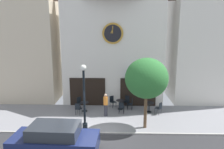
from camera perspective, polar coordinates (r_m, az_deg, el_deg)
ground_plane at (r=13.19m, az=-4.43°, el=-15.81°), size 24.38×10.00×0.13m
clock_building at (r=18.04m, az=0.32°, el=9.92°), size 8.25×4.23×10.59m
neighbor_building_left at (r=20.62m, az=-23.11°, el=14.72°), size 6.16×4.43×14.89m
neighbor_building_right at (r=20.24m, az=24.25°, el=15.72°), size 5.63×4.19×15.62m
street_lamp at (r=13.08m, az=-7.52°, el=-6.10°), size 0.36×0.36×4.10m
street_tree at (r=13.02m, az=9.31°, el=-1.05°), size 2.64×2.38×4.49m
cafe_table_rightmost at (r=16.42m, az=-7.43°, el=-8.20°), size 0.65×0.65×0.72m
cafe_table_near_curb at (r=16.66m, az=2.23°, el=-7.74°), size 0.65×0.65×0.75m
cafe_table_center at (r=16.35m, az=9.99°, el=-8.17°), size 0.73×0.73×0.76m
cafe_chair_mid_row at (r=15.81m, az=-9.14°, el=-8.91°), size 0.50×0.50×0.90m
cafe_chair_outer at (r=17.09m, az=-8.74°, el=-7.28°), size 0.56×0.56×0.90m
cafe_chair_under_awning at (r=16.65m, az=5.12°, el=-7.71°), size 0.47×0.47×0.90m
cafe_chair_by_entrance at (r=16.11m, az=12.62°, el=-8.64°), size 0.56×0.56×0.90m
cafe_chair_near_lamp at (r=17.25m, az=4.01°, el=-6.98°), size 0.55×0.55×0.90m
cafe_chair_left_end at (r=17.14m, az=0.10°, el=-7.08°), size 0.56×0.56×0.90m
cafe_chair_curbside at (r=15.86m, az=2.56°, el=-8.70°), size 0.45×0.45×0.90m
pedestrian_orange at (r=15.33m, az=-1.72°, el=-8.10°), size 0.33×0.33×1.67m
parked_car_navy at (r=11.36m, az=-15.13°, el=-16.60°), size 4.38×2.17×1.55m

